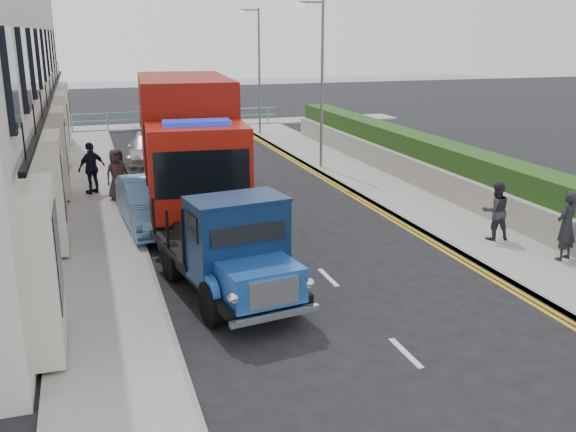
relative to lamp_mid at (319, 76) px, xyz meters
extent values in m
plane|color=black|center=(-4.18, -14.00, -4.00)|extent=(120.00, 120.00, 0.00)
cube|color=gray|center=(-9.38, -5.00, -3.94)|extent=(2.40, 38.00, 0.12)
cube|color=gray|center=(1.12, -5.00, -3.94)|extent=(2.60, 38.00, 0.12)
cube|color=gray|center=(-4.18, 15.00, -3.94)|extent=(30.00, 2.50, 0.12)
plane|color=slate|center=(-4.18, 46.00, -4.00)|extent=(120.00, 120.00, 0.00)
cube|color=black|center=(-10.53, -1.00, -0.40)|extent=(0.12, 28.00, 0.10)
cube|color=#B2AD9E|center=(2.42, -5.00, -3.45)|extent=(0.30, 28.00, 1.00)
cube|color=#1C4115|center=(3.12, -5.00, -3.05)|extent=(1.20, 28.00, 1.70)
cube|color=#59B2A5|center=(-4.18, 14.20, -2.92)|extent=(13.00, 0.08, 0.06)
cube|color=#59B2A5|center=(-4.18, 14.20, -3.35)|extent=(13.00, 0.06, 0.05)
cylinder|color=slate|center=(0.12, 0.00, -0.50)|extent=(0.12, 0.12, 7.00)
cube|color=slate|center=(-0.38, 0.00, 2.90)|extent=(1.00, 0.08, 0.08)
cube|color=beige|center=(-0.88, 0.00, 2.78)|extent=(0.35, 0.18, 0.18)
cylinder|color=slate|center=(0.12, 10.00, -0.50)|extent=(0.12, 0.12, 7.00)
cube|color=slate|center=(-0.38, 10.00, 2.90)|extent=(1.00, 0.08, 0.08)
cube|color=beige|center=(-0.88, 10.00, 2.78)|extent=(0.35, 0.18, 0.18)
cylinder|color=black|center=(-7.38, -13.75, -3.52)|extent=(0.40, 0.98, 0.95)
cylinder|color=black|center=(-5.66, -13.48, -3.52)|extent=(0.40, 0.98, 0.95)
cylinder|color=black|center=(-7.81, -11.02, -3.52)|extent=(0.40, 0.98, 0.95)
cylinder|color=black|center=(-6.09, -10.75, -3.52)|extent=(0.40, 0.98, 0.95)
cube|color=black|center=(-6.74, -12.25, -3.39)|extent=(2.59, 4.97, 0.18)
cube|color=#1F51A9|center=(-6.45, -14.05, -3.03)|extent=(1.71, 1.51, 0.71)
cube|color=silver|center=(-6.35, -14.71, -3.03)|extent=(1.04, 0.24, 0.54)
cube|color=#0E244C|center=(-6.63, -12.93, -2.47)|extent=(2.13, 1.48, 1.73)
cube|color=black|center=(-6.92, -11.08, -3.16)|extent=(2.48, 3.05, 0.12)
cylinder|color=black|center=(-7.80, -8.08, -3.37)|extent=(0.46, 1.28, 1.26)
cylinder|color=black|center=(-5.41, -8.26, -3.37)|extent=(0.46, 1.28, 1.26)
cylinder|color=black|center=(-7.54, -4.55, -3.37)|extent=(0.46, 1.28, 1.26)
cylinder|color=black|center=(-5.14, -4.73, -3.37)|extent=(0.46, 1.28, 1.26)
cylinder|color=black|center=(-7.35, -2.05, -3.37)|extent=(0.46, 1.28, 1.26)
cylinder|color=black|center=(-4.96, -2.23, -3.37)|extent=(0.46, 1.28, 1.26)
cube|color=black|center=(-6.38, -5.21, -3.14)|extent=(3.21, 8.16, 0.29)
cube|color=#9C160B|center=(-6.60, -8.17, -1.94)|extent=(2.89, 2.37, 2.51)
cube|color=black|center=(-6.68, -9.22, -1.83)|extent=(2.51, 0.28, 1.26)
cube|color=maroon|center=(-6.29, -3.96, -1.37)|extent=(3.28, 6.13, 3.42)
imported|color=black|center=(-6.96, -8.69, -3.38)|extent=(1.72, 3.74, 1.24)
imported|color=#5587B6|center=(-7.78, -6.44, -3.24)|extent=(1.91, 4.72, 1.52)
imported|color=#9A9A9E|center=(-6.78, 3.08, -3.27)|extent=(2.59, 5.19, 1.45)
imported|color=black|center=(-5.07, 13.00, -3.22)|extent=(2.98, 5.77, 1.55)
imported|color=#BBBBC1|center=(-1.64, 13.00, -3.21)|extent=(3.57, 4.98, 1.57)
imported|color=black|center=(1.92, -12.92, -2.97)|extent=(0.77, 0.64, 1.82)
imported|color=#2E2B35|center=(1.23, -10.94, -3.05)|extent=(0.88, 0.72, 1.65)
imported|color=black|center=(-9.39, -1.93, -2.95)|extent=(1.16, 0.98, 1.86)
imported|color=#493734|center=(-8.58, -3.08, -2.99)|extent=(1.03, 0.88, 1.78)
camera|label=1|loc=(-9.54, -25.59, 1.76)|focal=40.00mm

